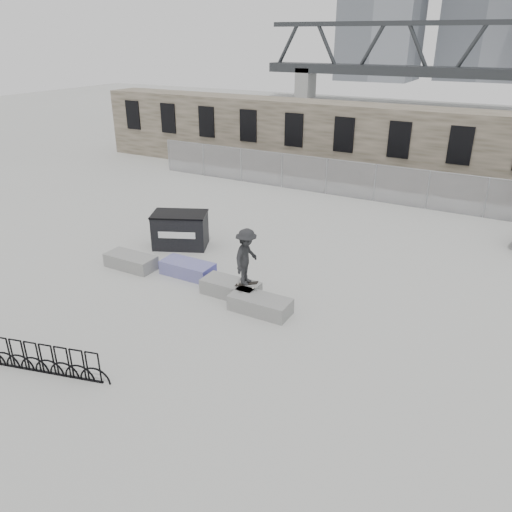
{
  "coord_description": "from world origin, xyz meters",
  "views": [
    {
      "loc": [
        9.7,
        -13.13,
        8.22
      ],
      "look_at": [
        2.18,
        0.48,
        1.3
      ],
      "focal_mm": 35.0,
      "sensor_mm": 36.0,
      "label": 1
    }
  ],
  "objects_px": {
    "planter_center_right": "(231,287)",
    "skateboarder": "(246,257)",
    "planter_far_left": "(131,261)",
    "planter_offset": "(260,304)",
    "bike_rack": "(25,356)",
    "dumpster": "(180,230)",
    "planter_center_left": "(188,268)"
  },
  "relations": [
    {
      "from": "planter_offset",
      "to": "dumpster",
      "type": "xyz_separation_m",
      "value": [
        -5.54,
        3.18,
        0.46
      ]
    },
    {
      "from": "planter_far_left",
      "to": "bike_rack",
      "type": "relative_size",
      "value": 0.42
    },
    {
      "from": "planter_far_left",
      "to": "skateboarder",
      "type": "xyz_separation_m",
      "value": [
        5.29,
        -0.28,
        1.42
      ]
    },
    {
      "from": "planter_center_right",
      "to": "skateboarder",
      "type": "relative_size",
      "value": 0.98
    },
    {
      "from": "planter_offset",
      "to": "bike_rack",
      "type": "bearing_deg",
      "value": -124.94
    },
    {
      "from": "planter_center_right",
      "to": "bike_rack",
      "type": "relative_size",
      "value": 0.42
    },
    {
      "from": "bike_rack",
      "to": "skateboarder",
      "type": "xyz_separation_m",
      "value": [
        3.34,
        5.96,
        1.27
      ]
    },
    {
      "from": "planter_far_left",
      "to": "planter_offset",
      "type": "height_order",
      "value": "same"
    },
    {
      "from": "planter_center_left",
      "to": "planter_offset",
      "type": "height_order",
      "value": "same"
    },
    {
      "from": "planter_center_right",
      "to": "planter_far_left",
      "type": "bearing_deg",
      "value": 179.69
    },
    {
      "from": "dumpster",
      "to": "skateboarder",
      "type": "distance_m",
      "value": 5.77
    },
    {
      "from": "dumpster",
      "to": "bike_rack",
      "type": "bearing_deg",
      "value": -104.54
    },
    {
      "from": "planter_offset",
      "to": "dumpster",
      "type": "relative_size",
      "value": 0.77
    },
    {
      "from": "planter_far_left",
      "to": "bike_rack",
      "type": "height_order",
      "value": "bike_rack"
    },
    {
      "from": "planter_far_left",
      "to": "planter_center_left",
      "type": "bearing_deg",
      "value": 12.76
    },
    {
      "from": "dumpster",
      "to": "planter_far_left",
      "type": "bearing_deg",
      "value": -123.15
    },
    {
      "from": "planter_far_left",
      "to": "planter_offset",
      "type": "relative_size",
      "value": 1.0
    },
    {
      "from": "planter_center_right",
      "to": "bike_rack",
      "type": "bearing_deg",
      "value": -112.32
    },
    {
      "from": "planter_far_left",
      "to": "planter_center_left",
      "type": "xyz_separation_m",
      "value": [
        2.3,
        0.52,
        0.0
      ]
    },
    {
      "from": "planter_offset",
      "to": "bike_rack",
      "type": "relative_size",
      "value": 0.42
    },
    {
      "from": "planter_center_right",
      "to": "planter_center_left",
      "type": "bearing_deg",
      "value": 166.11
    },
    {
      "from": "planter_far_left",
      "to": "planter_offset",
      "type": "xyz_separation_m",
      "value": [
        5.94,
        -0.54,
        0.0
      ]
    },
    {
      "from": "planter_center_right",
      "to": "skateboarder",
      "type": "xyz_separation_m",
      "value": [
        0.78,
        -0.26,
        1.42
      ]
    },
    {
      "from": "planter_center_left",
      "to": "skateboarder",
      "type": "height_order",
      "value": "skateboarder"
    },
    {
      "from": "planter_center_left",
      "to": "bike_rack",
      "type": "bearing_deg",
      "value": -92.92
    },
    {
      "from": "planter_offset",
      "to": "bike_rack",
      "type": "height_order",
      "value": "bike_rack"
    },
    {
      "from": "planter_center_right",
      "to": "planter_offset",
      "type": "height_order",
      "value": "same"
    },
    {
      "from": "dumpster",
      "to": "skateboarder",
      "type": "bearing_deg",
      "value": -55.3
    },
    {
      "from": "planter_center_right",
      "to": "bike_rack",
      "type": "xyz_separation_m",
      "value": [
        -2.55,
        -6.22,
        0.16
      ]
    },
    {
      "from": "planter_far_left",
      "to": "planter_center_right",
      "type": "xyz_separation_m",
      "value": [
        4.51,
        -0.02,
        0.0
      ]
    },
    {
      "from": "planter_center_right",
      "to": "skateboarder",
      "type": "height_order",
      "value": "skateboarder"
    },
    {
      "from": "planter_center_right",
      "to": "planter_offset",
      "type": "xyz_separation_m",
      "value": [
        1.43,
        -0.51,
        0.0
      ]
    }
  ]
}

